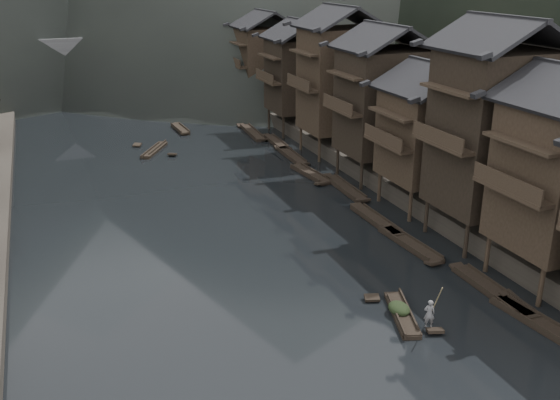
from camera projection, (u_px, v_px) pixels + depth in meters
name	position (u px, v px, depth m)	size (l,w,h in m)	color
water	(293.00, 324.00, 34.87)	(300.00, 300.00, 0.00)	black
right_bank	(425.00, 112.00, 81.31)	(40.00, 200.00, 1.80)	#2D2823
stilt_houses	(393.00, 88.00, 54.49)	(9.00, 67.60, 16.01)	black
moored_sampans	(345.00, 193.00, 54.28)	(3.07, 54.80, 0.47)	black
midriver_boats	(167.00, 139.00, 71.27)	(7.30, 13.90, 0.45)	black
stone_bridge	(116.00, 61.00, 95.90)	(40.00, 6.00, 9.00)	#4C4C4F
hero_sampan	(402.00, 314.00, 35.53)	(2.53, 5.25, 0.44)	black
cargo_heap	(399.00, 303.00, 35.50)	(1.15, 1.51, 0.69)	black
boatman	(430.00, 310.00, 33.83)	(0.62, 0.40, 1.69)	slate
bamboo_pole	(437.00, 263.00, 32.91)	(0.06, 0.06, 4.51)	#8C7A51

